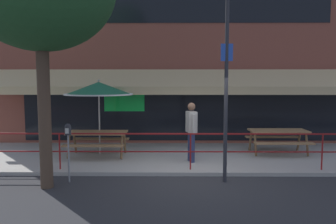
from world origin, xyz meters
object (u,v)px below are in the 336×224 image
Objects in this scene: picnic_table_centre at (278,135)px; parking_meter_near at (68,135)px; pedestrian_walking at (191,129)px; street_sign_pole at (226,91)px; picnic_table_left at (97,137)px; patio_umbrella_left at (99,89)px.

parking_meter_near reaches higher than picnic_table_centre.
street_sign_pole is at bearing -66.08° from pedestrian_walking.
picnic_table_left is at bearing 85.81° from parking_meter_near.
picnic_table_centre is at bearing 4.15° from picnic_table_left.
picnic_table_left is 2.37m from parking_meter_near.
patio_umbrella_left reaches higher than pedestrian_walking.
street_sign_pole reaches higher than pedestrian_walking.
parking_meter_near is 0.33× the size of street_sign_pole.
picnic_table_left is at bearing 147.62° from street_sign_pole.
street_sign_pole is (-2.14, -2.68, 1.50)m from picnic_table_centre.
picnic_table_centre is 1.27× the size of parking_meter_near.
patio_umbrella_left is at bearing 160.94° from pedestrian_walking.
street_sign_pole reaches higher than parking_meter_near.
pedestrian_walking reaches higher than picnic_table_left.
street_sign_pole is at bearing -32.38° from picnic_table_left.
pedestrian_walking is at bearing -159.24° from picnic_table_centre.
picnic_table_left is 0.42× the size of street_sign_pole.
pedestrian_walking is (2.86, -0.99, -1.12)m from patio_umbrella_left.
picnic_table_left is 1.51m from patio_umbrella_left.
picnic_table_centre is at bearing 51.40° from street_sign_pole.
picnic_table_centre is 3.74m from street_sign_pole.
picnic_table_centre is 6.50m from parking_meter_near.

